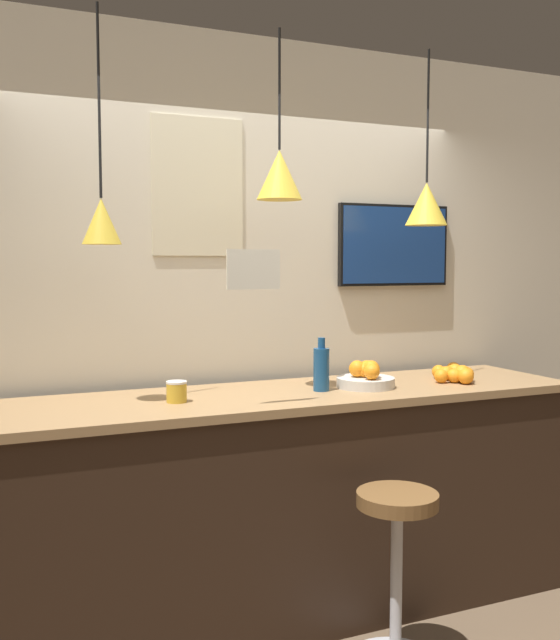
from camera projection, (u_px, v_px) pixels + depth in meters
name	position (u px, v px, depth m)	size (l,w,h in m)	color
back_wall	(245.00, 313.00, 3.82)	(8.00, 0.06, 2.90)	beige
service_counter	(280.00, 504.00, 3.46)	(3.05, 0.73, 1.09)	black
bar_stool	(397.00, 560.00, 2.99)	(0.44, 0.44, 0.76)	#B7B7BC
fruit_bowl	(366.00, 377.00, 3.56)	(0.29, 0.29, 0.14)	beige
orange_pile	(455.00, 373.00, 3.76)	(0.26, 0.31, 0.09)	orange
juice_bottle	(321.00, 368.00, 3.46)	(0.08, 0.08, 0.26)	navy
spread_jar	(177.00, 392.00, 3.18)	(0.09, 0.09, 0.09)	gold
pendant_lamp_left	(101.00, 219.00, 3.03)	(0.17, 0.17, 1.01)	black
pendant_lamp_middle	(279.00, 174.00, 3.34)	(0.22, 0.22, 0.79)	black
pendant_lamp_right	(426.00, 203.00, 3.67)	(0.22, 0.22, 0.89)	black
mounted_tv	(394.00, 245.00, 4.10)	(0.71, 0.04, 0.46)	black
hanging_menu_board	(254.00, 269.00, 3.01)	(0.24, 0.01, 0.17)	white
wall_poster	(198.00, 187.00, 3.63)	(0.48, 0.01, 0.70)	beige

